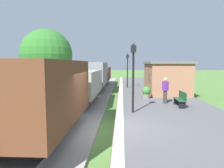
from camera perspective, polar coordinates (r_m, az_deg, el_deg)
ground_plane at (r=8.58m, az=-0.70°, el=-13.74°), size 160.00×160.00×0.00m
platform_slab at (r=8.94m, az=20.75°, el=-12.46°), size 6.00×60.00×0.25m
platform_edge_stripe at (r=8.49m, az=2.06°, el=-12.16°), size 0.36×60.00×0.01m
track_ballast at (r=9.03m, az=-16.47°, el=-12.58°), size 3.80×60.00×0.12m
rail_near at (r=8.78m, az=-11.96°, el=-12.10°), size 0.07×60.00×0.14m
rail_far at (r=9.24m, az=-20.80°, el=-11.44°), size 0.07×60.00×0.14m
freight_train at (r=16.83m, az=-7.11°, el=1.28°), size 2.50×26.00×2.72m
station_hut at (r=18.73m, az=14.84°, el=1.89°), size 3.50×5.80×2.78m
bench_near_hut at (r=13.04m, az=18.79°, el=-3.99°), size 0.42×1.50×0.91m
person_waiting at (r=13.68m, az=14.78°, el=-1.47°), size 0.39×0.45×1.71m
potted_planter at (r=15.35m, az=9.64°, el=-2.32°), size 0.64×0.64×0.92m
lamp_post_near at (r=10.69m, az=6.03°, el=5.40°), size 0.28×0.28×3.70m
lamp_post_far at (r=21.93m, az=4.40°, el=5.61°), size 0.28×0.28×3.70m
tree_trackside_far at (r=18.35m, az=-17.97°, el=7.85°), size 4.36×4.36×5.80m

